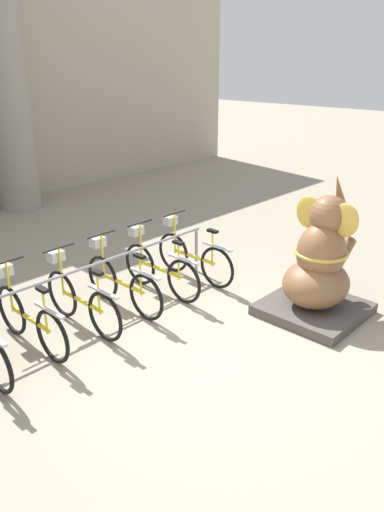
{
  "coord_description": "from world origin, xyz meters",
  "views": [
    {
      "loc": [
        -3.95,
        -3.29,
        3.38
      ],
      "look_at": [
        0.38,
        0.76,
        1.0
      ],
      "focal_mm": 35.0,
      "sensor_mm": 36.0,
      "label": 1
    }
  ],
  "objects_px": {
    "bicycle_6": "(159,268)",
    "bicycle_7": "(193,255)",
    "bicycle_4": "(80,299)",
    "elephant_statue": "(319,269)",
    "bicycle_5": "(122,282)",
    "bicycle_3": "(29,317)"
  },
  "relations": [
    {
      "from": "bicycle_6",
      "to": "bicycle_7",
      "type": "xyz_separation_m",
      "value": [
        0.72,
        -0.02,
        0.0
      ]
    },
    {
      "from": "bicycle_4",
      "to": "bicycle_7",
      "type": "relative_size",
      "value": 1.0
    },
    {
      "from": "bicycle_4",
      "to": "elephant_statue",
      "type": "distance_m",
      "value": 3.26
    },
    {
      "from": "bicycle_5",
      "to": "bicycle_7",
      "type": "xyz_separation_m",
      "value": [
        1.44,
        -0.04,
        0.0
      ]
    },
    {
      "from": "bicycle_4",
      "to": "elephant_statue",
      "type": "bearing_deg",
      "value": -39.86
    },
    {
      "from": "bicycle_4",
      "to": "elephant_statue",
      "type": "height_order",
      "value": "elephant_statue"
    },
    {
      "from": "bicycle_3",
      "to": "bicycle_5",
      "type": "distance_m",
      "value": 1.44
    },
    {
      "from": "bicycle_4",
      "to": "bicycle_7",
      "type": "bearing_deg",
      "value": -0.29
    },
    {
      "from": "bicycle_4",
      "to": "elephant_statue",
      "type": "xyz_separation_m",
      "value": [
        2.49,
        -2.08,
        0.26
      ]
    },
    {
      "from": "bicycle_5",
      "to": "bicycle_6",
      "type": "bearing_deg",
      "value": -1.24
    },
    {
      "from": "elephant_statue",
      "to": "bicycle_3",
      "type": "bearing_deg",
      "value": 146.29
    },
    {
      "from": "bicycle_6",
      "to": "bicycle_7",
      "type": "height_order",
      "value": "same"
    },
    {
      "from": "elephant_statue",
      "to": "bicycle_7",
      "type": "bearing_deg",
      "value": 99.14
    },
    {
      "from": "bicycle_3",
      "to": "bicycle_5",
      "type": "height_order",
      "value": "same"
    },
    {
      "from": "bicycle_3",
      "to": "bicycle_7",
      "type": "height_order",
      "value": "same"
    },
    {
      "from": "bicycle_7",
      "to": "elephant_statue",
      "type": "height_order",
      "value": "elephant_statue"
    },
    {
      "from": "bicycle_3",
      "to": "bicycle_4",
      "type": "relative_size",
      "value": 1.0
    },
    {
      "from": "bicycle_4",
      "to": "bicycle_5",
      "type": "relative_size",
      "value": 1.0
    },
    {
      "from": "bicycle_7",
      "to": "elephant_statue",
      "type": "xyz_separation_m",
      "value": [
        0.33,
        -2.07,
        0.26
      ]
    },
    {
      "from": "bicycle_4",
      "to": "bicycle_6",
      "type": "height_order",
      "value": "same"
    },
    {
      "from": "bicycle_4",
      "to": "bicycle_3",
      "type": "bearing_deg",
      "value": 175.09
    },
    {
      "from": "bicycle_3",
      "to": "elephant_statue",
      "type": "height_order",
      "value": "elephant_statue"
    }
  ]
}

